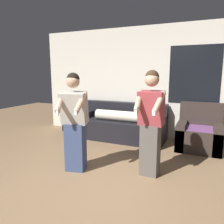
{
  "coord_description": "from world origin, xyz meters",
  "views": [
    {
      "loc": [
        1.38,
        -2.09,
        1.6
      ],
      "look_at": [
        0.03,
        0.98,
        0.99
      ],
      "focal_mm": 35.0,
      "sensor_mm": 36.0,
      "label": 1
    }
  ],
  "objects_px": {
    "armchair": "(199,134)",
    "person_right": "(151,123)",
    "person_left": "(74,123)",
    "side_table": "(73,112)",
    "couch": "(120,125)"
  },
  "relations": [
    {
      "from": "person_left",
      "to": "person_right",
      "type": "relative_size",
      "value": 0.98
    },
    {
      "from": "couch",
      "to": "person_left",
      "type": "bearing_deg",
      "value": -90.39
    },
    {
      "from": "armchair",
      "to": "person_left",
      "type": "height_order",
      "value": "person_left"
    },
    {
      "from": "couch",
      "to": "person_left",
      "type": "height_order",
      "value": "person_left"
    },
    {
      "from": "armchair",
      "to": "person_right",
      "type": "height_order",
      "value": "person_right"
    },
    {
      "from": "person_left",
      "to": "couch",
      "type": "bearing_deg",
      "value": 89.61
    },
    {
      "from": "person_left",
      "to": "person_right",
      "type": "distance_m",
      "value": 1.21
    },
    {
      "from": "couch",
      "to": "armchair",
      "type": "xyz_separation_m",
      "value": [
        1.81,
        -0.01,
        -0.01
      ]
    },
    {
      "from": "person_left",
      "to": "side_table",
      "type": "bearing_deg",
      "value": 124.42
    },
    {
      "from": "couch",
      "to": "person_right",
      "type": "height_order",
      "value": "person_right"
    },
    {
      "from": "couch",
      "to": "person_left",
      "type": "relative_size",
      "value": 1.36
    },
    {
      "from": "armchair",
      "to": "side_table",
      "type": "height_order",
      "value": "armchair"
    },
    {
      "from": "person_right",
      "to": "person_left",
      "type": "bearing_deg",
      "value": -163.98
    },
    {
      "from": "armchair",
      "to": "person_left",
      "type": "distance_m",
      "value": 2.71
    },
    {
      "from": "side_table",
      "to": "person_left",
      "type": "bearing_deg",
      "value": -55.58
    }
  ]
}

